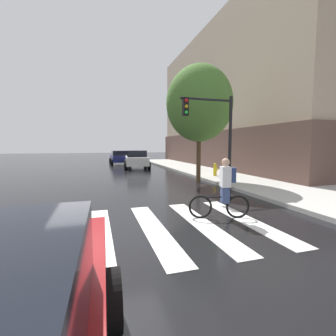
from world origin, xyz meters
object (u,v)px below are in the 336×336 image
Objects in this scene: cyclist at (224,189)px; traffic_light_near at (214,126)px; fire_hydrant at (215,169)px; sedan_mid at (136,159)px; street_tree_near at (199,104)px; sedan_far at (120,157)px.

cyclist is 0.40× the size of traffic_light_near.
traffic_light_near reaches higher than fire_hydrant.
traffic_light_near is 4.91m from fire_hydrant.
traffic_light_near is (1.58, 3.66, 2.02)m from cyclist.
traffic_light_near is at bearing -119.53° from fire_hydrant.
street_tree_near is (1.97, -8.97, 3.44)m from sedan_mid.
cyclist is 0.27× the size of street_tree_near.
cyclist is 7.29m from street_tree_near.
sedan_far reaches higher than fire_hydrant.
street_tree_near is (0.41, 2.46, 1.40)m from traffic_light_near.
fire_hydrant is (3.71, 7.42, -0.31)m from cyclist.
sedan_mid is 9.81m from street_tree_near.
fire_hydrant is (2.13, 3.76, -2.33)m from traffic_light_near.
street_tree_near reaches higher than fire_hydrant.
street_tree_near is (3.00, -13.68, 3.50)m from sedan_far.
sedan_mid is 4.82m from sedan_far.
street_tree_near reaches higher than sedan_far.
sedan_mid is 15.10m from cyclist.
cyclist reaches higher than fire_hydrant.
sedan_far is 14.44m from street_tree_near.
sedan_mid is 1.11× the size of sedan_far.
traffic_light_near reaches higher than sedan_far.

